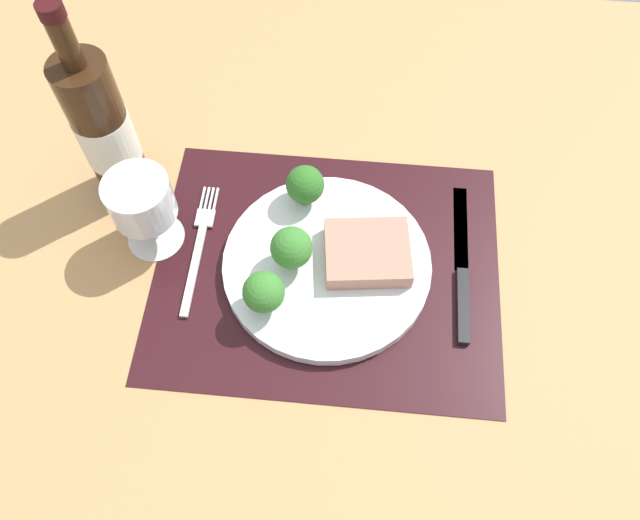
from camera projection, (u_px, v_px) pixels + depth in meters
The scene contains 11 objects.
ground_plane at pixel (327, 274), 81.08cm from camera, with size 140.00×110.00×3.00cm, color tan.
placemat at pixel (327, 268), 79.64cm from camera, with size 43.39×35.07×0.30cm, color black.
plate at pixel (327, 265), 78.82cm from camera, with size 26.10×26.10×1.60cm, color silver.
steak at pixel (367, 253), 77.27cm from camera, with size 10.35×8.79×2.53cm, color tan.
broccoli_front_edge at pixel (291, 248), 74.82cm from camera, with size 5.13×5.13×6.34cm.
broccoli_near_steak at pixel (305, 185), 79.77cm from camera, with size 4.95×4.95×5.87cm.
broccoli_center at pixel (264, 292), 72.20cm from camera, with size 4.95×4.95×6.00cm.
fork at pixel (199, 247), 80.74cm from camera, with size 2.40×19.20×0.50cm.
knife at pixel (462, 274), 78.74cm from camera, with size 1.80×23.00×0.80cm.
wine_bottle at pixel (104, 129), 76.82cm from camera, with size 6.90×6.90×29.23cm.
wine_glass at pixel (142, 203), 75.08cm from camera, with size 7.97×7.97×11.55cm.
Camera 1 is at (2.65, -37.88, 70.17)cm, focal length 35.29 mm.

